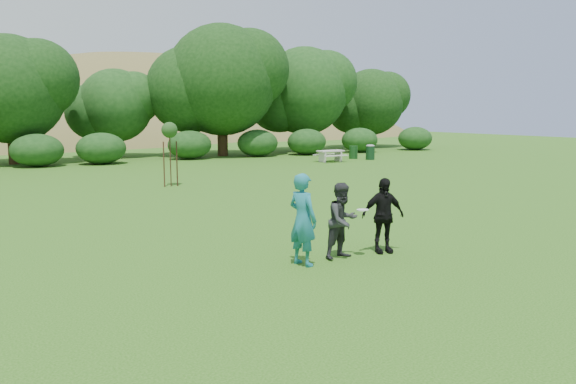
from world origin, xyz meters
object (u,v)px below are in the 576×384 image
player_teal (303,220)px  player_black (383,215)px  picnic_table (330,154)px  trash_can_lidded (370,152)px  player_grey (343,221)px  sapling (170,132)px  trash_can_near (353,152)px

player_teal → player_black: player_teal is taller
picnic_table → trash_can_lidded: 3.30m
player_teal → player_grey: size_ratio=1.16×
picnic_table → sapling: bearing=-155.5°
trash_can_near → trash_can_lidded: trash_can_lidded is taller
player_black → trash_can_near: player_black is taller
player_teal → picnic_table: player_teal is taller
trash_can_lidded → player_black: bearing=-129.9°
trash_can_near → sapling: size_ratio=0.32×
trash_can_near → sapling: 17.72m
player_teal → sapling: (2.17, 13.79, 1.41)m
player_teal → player_black: 2.21m
player_black → picnic_table: player_black is taller
player_teal → trash_can_near: player_teal is taller
trash_can_near → picnic_table: trash_can_near is taller
picnic_table → trash_can_lidded: size_ratio=1.71×
player_teal → sapling: size_ratio=0.71×
trash_can_lidded → player_grey: bearing=-131.9°
player_grey → sapling: (1.08, 13.79, 1.55)m
player_grey → player_black: size_ratio=0.97×
player_teal → trash_can_near: size_ratio=2.24×
picnic_table → trash_can_lidded: bearing=-2.4°
sapling → trash_can_lidded: size_ratio=2.71×
player_grey → sapling: size_ratio=0.61×
player_teal → player_black: bearing=-105.3°
player_grey → player_black: player_black is taller
trash_can_near → sapling: bearing=-156.0°
player_grey → sapling: 13.92m
sapling → player_grey: bearing=-94.5°
player_grey → picnic_table: 24.47m
trash_can_near → sapling: sapling is taller
sapling → trash_can_near: bearing=24.0°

